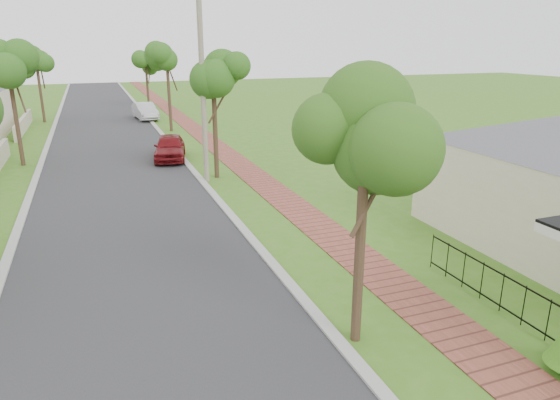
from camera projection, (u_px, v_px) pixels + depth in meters
ground at (344, 393)px, 9.23m from camera, size 160.00×160.00×0.00m
road at (115, 167)px, 26.07m from camera, size 7.00×120.00×0.02m
kerb_right at (184, 161)px, 27.29m from camera, size 0.30×120.00×0.10m
kerb_left at (38, 173)px, 24.85m from camera, size 0.30×120.00×0.10m
sidewalk at (230, 157)px, 28.17m from camera, size 1.50×120.00×0.03m
picket_fence at (548, 319)px, 10.71m from camera, size 0.03×8.02×1.00m
street_trees at (103, 71)px, 30.85m from camera, size 10.70×37.65×5.89m
parked_car_red at (170, 147)px, 27.43m from camera, size 2.35×4.25×1.37m
parked_car_white at (145, 111)px, 41.73m from camera, size 1.91×4.33×1.38m
near_tree at (366, 142)px, 9.60m from camera, size 2.14×2.14×5.50m
utility_pole at (202, 81)px, 21.99m from camera, size 1.20×0.24×9.05m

